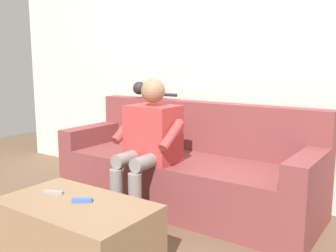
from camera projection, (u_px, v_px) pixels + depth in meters
ground_plane at (132, 234)px, 2.70m from camera, size 8.00×8.00×0.00m
back_wall at (215, 44)px, 3.44m from camera, size 5.28×0.06×2.75m
couch at (187, 170)px, 3.24m from camera, size 2.22×0.79×0.86m
coffee_table at (77, 234)px, 2.26m from camera, size 0.94×0.54×0.40m
person_solo_seated at (149, 139)px, 2.97m from camera, size 0.54×0.54×1.08m
cat_on_backrest at (149, 90)px, 3.69m from camera, size 0.51×0.13×0.16m
remote_gray at (53, 192)px, 2.37m from camera, size 0.13×0.08×0.02m
remote_blue at (82, 200)px, 2.23m from camera, size 0.12×0.10×0.02m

